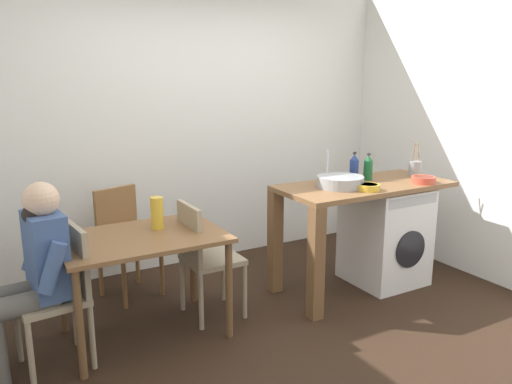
# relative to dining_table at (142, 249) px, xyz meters

# --- Properties ---
(ground_plane) EXTENTS (5.46, 5.46, 0.00)m
(ground_plane) POSITION_rel_dining_table_xyz_m (0.87, -0.49, -0.64)
(ground_plane) COLOR black
(wall_back) EXTENTS (4.60, 0.10, 2.70)m
(wall_back) POSITION_rel_dining_table_xyz_m (0.87, 1.26, 0.71)
(wall_back) COLOR white
(wall_back) RESTS_ON ground_plane
(wall_counter_side) EXTENTS (0.10, 3.80, 2.70)m
(wall_counter_side) POSITION_rel_dining_table_xyz_m (3.02, -0.49, 0.71)
(wall_counter_side) COLOR white
(wall_counter_side) RESTS_ON ground_plane
(dining_table) EXTENTS (1.10, 0.76, 0.74)m
(dining_table) POSITION_rel_dining_table_xyz_m (0.00, 0.00, 0.00)
(dining_table) COLOR brown
(dining_table) RESTS_ON ground_plane
(chair_person_seat) EXTENTS (0.44, 0.44, 0.90)m
(chair_person_seat) POSITION_rel_dining_table_xyz_m (-0.55, -0.09, -0.14)
(chair_person_seat) COLOR gray
(chair_person_seat) RESTS_ON ground_plane
(chair_opposite) EXTENTS (0.40, 0.40, 0.90)m
(chair_opposite) POSITION_rel_dining_table_xyz_m (0.48, 0.05, -0.14)
(chair_opposite) COLOR gray
(chair_opposite) RESTS_ON ground_plane
(chair_spare_by_wall) EXTENTS (0.50, 0.50, 0.90)m
(chair_spare_by_wall) POSITION_rel_dining_table_xyz_m (0.08, 0.77, -0.14)
(chair_spare_by_wall) COLOR olive
(chair_spare_by_wall) RESTS_ON ground_plane
(seated_person) EXTENTS (0.52, 0.53, 1.20)m
(seated_person) POSITION_rel_dining_table_xyz_m (-0.71, -0.11, 0.03)
(seated_person) COLOR #595651
(seated_person) RESTS_ON ground_plane
(kitchen_counter) EXTENTS (1.50, 0.68, 0.92)m
(kitchen_counter) POSITION_rel_dining_table_xyz_m (1.68, -0.10, 0.12)
(kitchen_counter) COLOR brown
(kitchen_counter) RESTS_ON ground_plane
(washing_machine) EXTENTS (0.60, 0.61, 0.86)m
(washing_machine) POSITION_rel_dining_table_xyz_m (2.16, -0.10, -0.21)
(washing_machine) COLOR white
(washing_machine) RESTS_ON ground_plane
(sink_basin) EXTENTS (0.38, 0.38, 0.09)m
(sink_basin) POSITION_rel_dining_table_xyz_m (1.63, -0.10, 0.32)
(sink_basin) COLOR #9EA0A5
(sink_basin) RESTS_ON kitchen_counter
(tap) EXTENTS (0.02, 0.02, 0.28)m
(tap) POSITION_rel_dining_table_xyz_m (1.63, 0.08, 0.42)
(tap) COLOR #B2B2B7
(tap) RESTS_ON kitchen_counter
(bottle_tall_green) EXTENTS (0.08, 0.08, 0.25)m
(bottle_tall_green) POSITION_rel_dining_table_xyz_m (1.90, 0.05, 0.39)
(bottle_tall_green) COLOR navy
(bottle_tall_green) RESTS_ON kitchen_counter
(bottle_squat_brown) EXTENTS (0.08, 0.08, 0.23)m
(bottle_squat_brown) POSITION_rel_dining_table_xyz_m (2.02, 0.01, 0.38)
(bottle_squat_brown) COLOR #19592D
(bottle_squat_brown) RESTS_ON kitchen_counter
(mixing_bowl) EXTENTS (0.18, 0.18, 0.05)m
(mixing_bowl) POSITION_rel_dining_table_xyz_m (1.75, -0.30, 0.30)
(mixing_bowl) COLOR gold
(mixing_bowl) RESTS_ON kitchen_counter
(utensil_crock) EXTENTS (0.11, 0.11, 0.30)m
(utensil_crock) POSITION_rel_dining_table_xyz_m (2.52, -0.05, 0.35)
(utensil_crock) COLOR gray
(utensil_crock) RESTS_ON kitchen_counter
(colander) EXTENTS (0.20, 0.20, 0.06)m
(colander) POSITION_rel_dining_table_xyz_m (2.34, -0.32, 0.31)
(colander) COLOR #D84C38
(colander) RESTS_ON kitchen_counter
(vase) EXTENTS (0.09, 0.09, 0.23)m
(vase) POSITION_rel_dining_table_xyz_m (0.15, 0.10, 0.21)
(vase) COLOR gold
(vase) RESTS_ON dining_table
(scissors) EXTENTS (0.15, 0.06, 0.01)m
(scissors) POSITION_rel_dining_table_xyz_m (1.84, -0.20, 0.28)
(scissors) COLOR #B2B2B7
(scissors) RESTS_ON kitchen_counter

